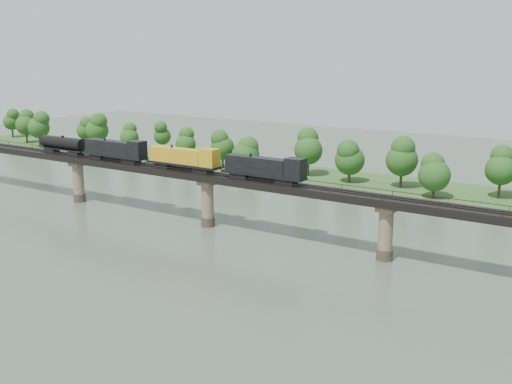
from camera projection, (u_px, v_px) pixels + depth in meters
The scene contains 6 objects.
ground at pixel (103, 265), 112.31m from camera, with size 400.00×400.00×0.00m, color #3A4839.
far_bank at pixel (327, 179), 181.13m from camera, with size 300.00×24.00×1.60m, color #294B1E.
bridge at pixel (208, 201), 135.45m from camera, with size 236.00×30.00×11.50m.
bridge_superstructure at pixel (207, 172), 134.04m from camera, with size 220.00×4.90×0.75m.
far_treeline at pixel (295, 150), 180.15m from camera, with size 289.06×17.54×13.60m.
freight_train at pixel (159, 156), 140.74m from camera, with size 75.39×2.94×5.19m.
Camera 1 is at (81.44, -73.93, 37.41)m, focal length 45.00 mm.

